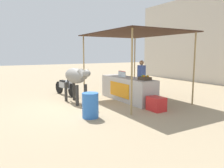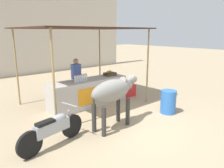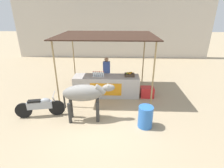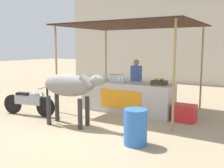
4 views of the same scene
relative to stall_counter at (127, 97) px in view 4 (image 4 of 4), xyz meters
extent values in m
plane|color=tan|center=(0.00, -2.20, -0.48)|extent=(60.00, 60.00, 0.00)
cube|color=beige|center=(0.00, 7.54, 2.41)|extent=(16.00, 0.50, 5.77)
cube|color=#B2ADA8|center=(0.00, 0.00, 0.00)|extent=(3.00, 0.80, 0.96)
cube|color=orange|center=(0.00, -0.41, 0.00)|extent=(1.40, 0.02, 0.58)
cube|color=#382319|center=(0.00, 0.30, 2.27)|extent=(4.20, 3.20, 0.04)
cylinder|color=#997F51|center=(-1.89, -1.14, 0.89)|extent=(0.06, 0.06, 2.75)
cylinder|color=#997F51|center=(1.89, -1.14, 0.89)|extent=(0.06, 0.06, 2.75)
cylinder|color=#997F51|center=(-1.89, 1.74, 0.89)|extent=(0.06, 0.06, 2.75)
cylinder|color=#997F51|center=(1.89, 1.74, 0.89)|extent=(0.06, 0.06, 2.75)
cylinder|color=silver|center=(-0.57, -0.05, 0.59)|extent=(0.07, 0.07, 0.22)
cylinder|color=red|center=(-0.57, -0.05, 0.71)|extent=(0.04, 0.04, 0.03)
cylinder|color=silver|center=(-0.48, -0.05, 0.59)|extent=(0.07, 0.07, 0.22)
cylinder|color=red|center=(-0.48, -0.05, 0.71)|extent=(0.04, 0.04, 0.03)
cylinder|color=silver|center=(-0.39, -0.05, 0.59)|extent=(0.07, 0.07, 0.22)
cylinder|color=red|center=(-0.39, -0.05, 0.71)|extent=(0.04, 0.04, 0.03)
cylinder|color=silver|center=(-0.30, -0.05, 0.59)|extent=(0.07, 0.07, 0.22)
cylinder|color=red|center=(-0.30, -0.05, 0.71)|extent=(0.04, 0.04, 0.03)
cylinder|color=silver|center=(-0.21, -0.05, 0.59)|extent=(0.07, 0.07, 0.22)
cylinder|color=red|center=(-0.21, -0.05, 0.71)|extent=(0.04, 0.04, 0.03)
cylinder|color=silver|center=(-0.12, -0.05, 0.59)|extent=(0.07, 0.07, 0.22)
cylinder|color=red|center=(-0.12, -0.05, 0.71)|extent=(0.04, 0.04, 0.03)
cube|color=#3F3326|center=(1.06, 0.05, 0.54)|extent=(0.44, 0.32, 0.12)
sphere|color=orange|center=(0.99, 0.06, 0.63)|extent=(0.08, 0.08, 0.08)
sphere|color=orange|center=(1.06, 0.04, 0.63)|extent=(0.08, 0.08, 0.08)
sphere|color=#8CB22D|center=(1.00, 0.08, 0.63)|extent=(0.08, 0.08, 0.08)
sphere|color=#B21E19|center=(0.98, 0.09, 0.63)|extent=(0.08, 0.08, 0.08)
sphere|color=#8CB22D|center=(1.08, 0.15, 0.63)|extent=(0.08, 0.08, 0.08)
sphere|color=#8CB22D|center=(0.95, 0.03, 0.63)|extent=(0.08, 0.08, 0.08)
sphere|color=orange|center=(1.15, 0.14, 0.63)|extent=(0.08, 0.08, 0.08)
sphere|color=orange|center=(0.96, 0.08, 0.63)|extent=(0.08, 0.08, 0.08)
sphere|color=orange|center=(1.08, 0.00, 0.63)|extent=(0.08, 0.08, 0.08)
cylinder|color=#383842|center=(-0.03, 0.75, -0.04)|extent=(0.22, 0.22, 0.88)
cube|color=#3F59A5|center=(-0.03, 0.75, 0.68)|extent=(0.34, 0.20, 0.56)
sphere|color=#A87A56|center=(-0.03, 0.75, 1.07)|extent=(0.20, 0.20, 0.20)
cube|color=red|center=(1.90, -0.10, -0.24)|extent=(0.60, 0.44, 0.48)
cylinder|color=blue|center=(1.49, -2.39, -0.09)|extent=(0.50, 0.50, 0.77)
ellipsoid|color=gray|center=(-0.68, -2.03, 0.60)|extent=(1.45, 0.67, 0.60)
cylinder|color=#302F2D|center=(-0.21, -1.80, -0.09)|extent=(0.12, 0.12, 0.78)
cylinder|color=#302F2D|center=(-0.17, -2.16, -0.09)|extent=(0.12, 0.12, 0.78)
cylinder|color=#302F2D|center=(-1.18, -1.91, -0.09)|extent=(0.12, 0.12, 0.78)
cylinder|color=#302F2D|center=(-1.14, -2.27, -0.09)|extent=(0.12, 0.12, 0.78)
cylinder|color=gray|center=(-0.08, -1.97, 0.71)|extent=(0.47, 0.29, 0.41)
ellipsoid|color=gray|center=(0.21, -1.93, 0.77)|extent=(0.46, 0.27, 0.26)
cone|color=beige|center=(0.19, -1.87, 0.91)|extent=(0.05, 0.05, 0.10)
cone|color=beige|center=(0.20, -2.01, 0.91)|extent=(0.05, 0.05, 0.10)
cylinder|color=#302F2D|center=(-1.34, -2.11, 0.33)|extent=(0.06, 0.06, 0.60)
cylinder|color=black|center=(-1.77, -1.77, -0.18)|extent=(0.60, 0.20, 0.60)
cylinder|color=black|center=(-2.95, -2.00, -0.18)|extent=(0.60, 0.20, 0.60)
cube|color=#999EA5|center=(-2.36, -1.89, 0.00)|extent=(0.92, 0.35, 0.28)
ellipsoid|color=#999EA5|center=(-2.15, -1.84, 0.16)|extent=(0.39, 0.27, 0.20)
cube|color=black|center=(-2.54, -1.92, 0.16)|extent=(0.47, 0.26, 0.10)
cylinder|color=#99999E|center=(-1.82, -1.78, 0.40)|extent=(0.14, 0.55, 0.03)
cylinder|color=#99999E|center=(-1.79, -1.77, 0.02)|extent=(0.21, 0.09, 0.49)
camera|label=1|loc=(7.43, -5.10, 1.49)|focal=35.00mm
camera|label=2|loc=(-4.40, -6.30, 2.14)|focal=35.00mm
camera|label=3|loc=(0.55, -7.48, 3.23)|focal=28.00mm
camera|label=4|loc=(3.86, -7.22, 1.59)|focal=42.00mm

